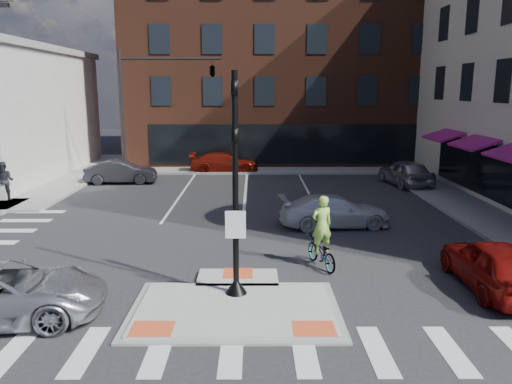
{
  "coord_description": "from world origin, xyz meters",
  "views": [
    {
      "loc": [
        0.51,
        -12.5,
        5.62
      ],
      "look_at": [
        0.56,
        5.07,
        2.0
      ],
      "focal_mm": 35.0,
      "sensor_mm": 36.0,
      "label": 1
    }
  ],
  "objects_px": {
    "bg_car_silver": "(406,172)",
    "bg_car_dark": "(121,172)",
    "white_pickup": "(334,211)",
    "cyclist": "(321,243)",
    "red_sedan": "(494,265)",
    "bg_car_red": "(224,163)",
    "pedestrian_a": "(4,181)"
  },
  "relations": [
    {
      "from": "white_pickup",
      "to": "cyclist",
      "type": "xyz_separation_m",
      "value": [
        -1.19,
        -4.84,
        0.13
      ]
    },
    {
      "from": "cyclist",
      "to": "white_pickup",
      "type": "bearing_deg",
      "value": -122.65
    },
    {
      "from": "cyclist",
      "to": "pedestrian_a",
      "type": "bearing_deg",
      "value": -50.98
    },
    {
      "from": "bg_car_silver",
      "to": "bg_car_red",
      "type": "distance_m",
      "value": 12.06
    },
    {
      "from": "bg_car_silver",
      "to": "pedestrian_a",
      "type": "height_order",
      "value": "pedestrian_a"
    },
    {
      "from": "white_pickup",
      "to": "red_sedan",
      "type": "bearing_deg",
      "value": -158.5
    },
    {
      "from": "bg_car_dark",
      "to": "cyclist",
      "type": "distance_m",
      "value": 17.88
    },
    {
      "from": "pedestrian_a",
      "to": "red_sedan",
      "type": "bearing_deg",
      "value": -30.56
    },
    {
      "from": "white_pickup",
      "to": "pedestrian_a",
      "type": "height_order",
      "value": "pedestrian_a"
    },
    {
      "from": "red_sedan",
      "to": "bg_car_dark",
      "type": "height_order",
      "value": "red_sedan"
    },
    {
      "from": "bg_car_red",
      "to": "pedestrian_a",
      "type": "height_order",
      "value": "pedestrian_a"
    },
    {
      "from": "red_sedan",
      "to": "pedestrian_a",
      "type": "height_order",
      "value": "pedestrian_a"
    },
    {
      "from": "red_sedan",
      "to": "bg_car_red",
      "type": "distance_m",
      "value": 22.41
    },
    {
      "from": "bg_car_dark",
      "to": "bg_car_silver",
      "type": "bearing_deg",
      "value": -96.44
    },
    {
      "from": "bg_car_red",
      "to": "white_pickup",
      "type": "bearing_deg",
      "value": -159.84
    },
    {
      "from": "white_pickup",
      "to": "cyclist",
      "type": "height_order",
      "value": "cyclist"
    },
    {
      "from": "cyclist",
      "to": "bg_car_red",
      "type": "bearing_deg",
      "value": -96.1
    },
    {
      "from": "red_sedan",
      "to": "bg_car_red",
      "type": "height_order",
      "value": "red_sedan"
    },
    {
      "from": "bg_car_silver",
      "to": "cyclist",
      "type": "bearing_deg",
      "value": 54.56
    },
    {
      "from": "bg_car_silver",
      "to": "bg_car_dark",
      "type": "bearing_deg",
      "value": -11.62
    },
    {
      "from": "bg_car_red",
      "to": "pedestrian_a",
      "type": "distance_m",
      "value": 14.11
    },
    {
      "from": "white_pickup",
      "to": "bg_car_red",
      "type": "bearing_deg",
      "value": 15.35
    },
    {
      "from": "bg_car_dark",
      "to": "red_sedan",
      "type": "bearing_deg",
      "value": -141.93
    },
    {
      "from": "white_pickup",
      "to": "bg_car_silver",
      "type": "distance_m",
      "value": 10.72
    },
    {
      "from": "bg_car_dark",
      "to": "pedestrian_a",
      "type": "height_order",
      "value": "pedestrian_a"
    },
    {
      "from": "white_pickup",
      "to": "bg_car_red",
      "type": "xyz_separation_m",
      "value": [
        -5.42,
        13.86,
        0.02
      ]
    },
    {
      "from": "red_sedan",
      "to": "cyclist",
      "type": "distance_m",
      "value": 5.04
    },
    {
      "from": "white_pickup",
      "to": "bg_car_red",
      "type": "height_order",
      "value": "bg_car_red"
    },
    {
      "from": "red_sedan",
      "to": "pedestrian_a",
      "type": "xyz_separation_m",
      "value": [
        -19.33,
        11.07,
        0.39
      ]
    },
    {
      "from": "red_sedan",
      "to": "white_pickup",
      "type": "bearing_deg",
      "value": -62.79
    },
    {
      "from": "bg_car_silver",
      "to": "bg_car_red",
      "type": "relative_size",
      "value": 0.98
    },
    {
      "from": "bg_car_silver",
      "to": "bg_car_red",
      "type": "height_order",
      "value": "bg_car_silver"
    }
  ]
}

